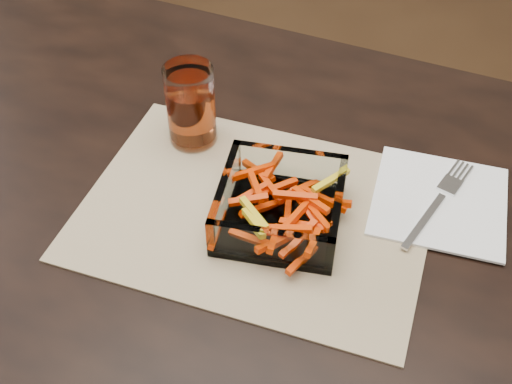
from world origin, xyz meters
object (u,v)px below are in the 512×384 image
dining_table (246,260)px  glass_bowl (280,207)px  fork (439,200)px  tumbler (191,108)px

dining_table → glass_bowl: size_ratio=8.76×
fork → glass_bowl: bearing=-135.9°
dining_table → fork: bearing=29.1°
dining_table → glass_bowl: (0.04, 0.01, 0.12)m
tumbler → fork: 0.36m
glass_bowl → fork: glass_bowl is taller
dining_table → fork: 0.28m
tumbler → fork: (0.36, 0.01, -0.05)m
dining_table → glass_bowl: bearing=16.9°
glass_bowl → fork: size_ratio=0.96×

